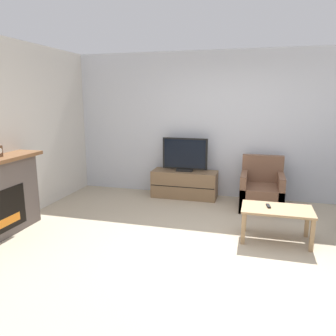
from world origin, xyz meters
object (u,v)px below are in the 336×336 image
object	(u,v)px
tv_stand	(185,184)
armchair	(261,192)
coffee_table	(277,213)
remote	(268,206)
tv	(185,156)

from	to	relation	value
tv_stand	armchair	size ratio (longest dim) A/B	1.39
coffee_table	armchair	bearing A→B (deg)	97.84
tv_stand	coffee_table	distance (m)	2.24
remote	tv	bearing A→B (deg)	124.73
armchair	coffee_table	xyz separation A→B (m)	(0.18, -1.32, 0.09)
coffee_table	remote	xyz separation A→B (m)	(-0.11, 0.04, 0.07)
armchair	remote	xyz separation A→B (m)	(0.07, -1.28, 0.17)
armchair	tv	bearing A→B (deg)	169.50
tv	coffee_table	world-z (taller)	tv
tv	remote	world-z (taller)	tv
tv_stand	remote	distance (m)	2.14
tv_stand	armchair	bearing A→B (deg)	-10.59
armchair	remote	distance (m)	1.29
armchair	coffee_table	size ratio (longest dim) A/B	0.97
coffee_table	remote	bearing A→B (deg)	160.70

